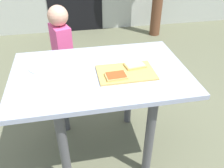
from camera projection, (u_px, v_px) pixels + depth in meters
The scene contains 8 objects.
ground_plane at pixel (102, 148), 2.00m from camera, with size 16.00×16.00×0.00m, color #62644B.
dining_table at pixel (100, 86), 1.65m from camera, with size 1.17×0.77×0.75m.
cutting_board at pixel (126, 72), 1.56m from camera, with size 0.37×0.24×0.01m, color tan.
pizza_slice_near_left at pixel (116, 76), 1.49m from camera, with size 0.14×0.10×0.02m.
pizza_slice_far_right at pixel (135, 65), 1.61m from camera, with size 0.15×0.11×0.02m.
plate_white_left at pixel (44, 67), 1.62m from camera, with size 0.20×0.20×0.01m, color white.
plate_white_right at pixel (129, 64), 1.65m from camera, with size 0.20×0.20×0.01m, color white.
child_left at pixel (62, 49), 2.26m from camera, with size 0.21×0.27×0.99m.
Camera 1 is at (-0.18, -1.35, 1.57)m, focal length 38.05 mm.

